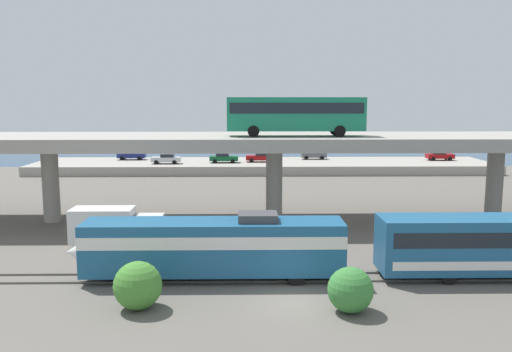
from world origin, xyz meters
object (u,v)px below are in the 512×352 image
object	(u,v)px
parked_car_3	(314,154)
parked_car_5	(261,157)
service_truck_west	(115,226)
parked_car_2	(224,158)
parked_car_1	(166,159)
train_locomotive	(201,245)
transit_bus_on_overpass	(296,113)
parked_car_0	(131,155)
parked_car_4	(440,155)

from	to	relation	value
parked_car_3	parked_car_5	size ratio (longest dim) A/B	0.90
service_truck_west	parked_car_2	xyz separation A→B (m)	(6.34, 42.59, 0.53)
parked_car_1	parked_car_3	world-z (taller)	same
train_locomotive	transit_bus_on_overpass	distance (m)	18.17
train_locomotive	parked_car_2	distance (m)	49.72
service_truck_west	train_locomotive	bearing A→B (deg)	-45.07
parked_car_0	parked_car_2	distance (m)	15.78
parked_car_4	parked_car_5	size ratio (longest dim) A/B	0.93
transit_bus_on_overpass	parked_car_2	bearing A→B (deg)	102.79
parked_car_5	service_truck_west	bearing A→B (deg)	74.40
transit_bus_on_overpass	parked_car_3	xyz separation A→B (m)	(6.67, 39.52, -7.79)
parked_car_0	parked_car_3	bearing A→B (deg)	0.59
train_locomotive	parked_car_4	world-z (taller)	train_locomotive
service_truck_west	parked_car_2	size ratio (longest dim) A/B	1.54
parked_car_4	service_truck_west	bearing A→B (deg)	-132.18
train_locomotive	transit_bus_on_overpass	world-z (taller)	transit_bus_on_overpass
parked_car_1	parked_car_5	world-z (taller)	same
parked_car_3	parked_car_5	xyz separation A→B (m)	(-8.81, -3.70, 0.00)
parked_car_4	train_locomotive	bearing A→B (deg)	-122.91
parked_car_4	parked_car_0	bearing A→B (deg)	178.18
train_locomotive	parked_car_1	world-z (taller)	train_locomotive
parked_car_1	parked_car_3	xyz separation A→B (m)	(23.30, 5.85, -0.00)
parked_car_3	parked_car_5	world-z (taller)	same
parked_car_0	parked_car_1	size ratio (longest dim) A/B	1.01
transit_bus_on_overpass	parked_car_2	xyz separation A→B (m)	(-7.93, 34.94, -7.79)
parked_car_1	parked_car_5	size ratio (longest dim) A/B	0.96
parked_car_1	parked_car_5	bearing A→B (deg)	-171.54
parked_car_2	transit_bus_on_overpass	bearing A→B (deg)	-77.21
service_truck_west	parked_car_2	world-z (taller)	service_truck_west
parked_car_0	parked_car_1	bearing A→B (deg)	-40.47
parked_car_1	parked_car_4	bearing A→B (deg)	-174.78
train_locomotive	parked_car_1	bearing A→B (deg)	-78.95
train_locomotive	parked_car_5	xyz separation A→B (m)	(5.03, 50.60, -0.02)
service_truck_west	parked_car_4	world-z (taller)	service_truck_west
transit_bus_on_overpass	service_truck_west	size ratio (longest dim) A/B	1.76
service_truck_west	parked_car_0	xyz separation A→B (m)	(-8.85, 46.86, 0.53)
parked_car_1	parked_car_4	xyz separation A→B (m)	(43.37, 3.96, 0.00)
parked_car_2	parked_car_4	bearing A→B (deg)	4.43
parked_car_4	parked_car_5	bearing A→B (deg)	-176.42
service_truck_west	parked_car_5	size ratio (longest dim) A/B	1.47
transit_bus_on_overpass	parked_car_4	bearing A→B (deg)	54.59
parked_car_0	train_locomotive	bearing A→B (deg)	-73.53
parked_car_3	service_truck_west	bearing A→B (deg)	66.05
service_truck_west	parked_car_2	distance (m)	43.06
transit_bus_on_overpass	parked_car_1	xyz separation A→B (m)	(-16.63, 33.67, -7.79)
service_truck_west	parked_car_5	bearing A→B (deg)	74.40
transit_bus_on_overpass	parked_car_5	distance (m)	36.72
train_locomotive	parked_car_0	world-z (taller)	train_locomotive
service_truck_west	parked_car_1	world-z (taller)	service_truck_west
train_locomotive	parked_car_1	xyz separation A→B (m)	(-9.46, 48.44, -0.02)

